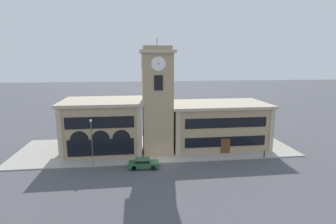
{
  "coord_description": "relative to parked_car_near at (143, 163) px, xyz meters",
  "views": [
    {
      "loc": [
        -3.43,
        -35.39,
        14.64
      ],
      "look_at": [
        1.4,
        2.72,
        7.02
      ],
      "focal_mm": 28.0,
      "sensor_mm": 36.0,
      "label": 1
    }
  ],
  "objects": [
    {
      "name": "street_lamp",
      "position": [
        -6.99,
        1.56,
        3.67
      ],
      "size": [
        0.36,
        0.36,
        6.57
      ],
      "color": "#4C4C51",
      "rests_on": "sidewalk_kerb"
    },
    {
      "name": "town_hall_left_wing",
      "position": [
        -6.12,
        8.39,
        3.49
      ],
      "size": [
        12.84,
        9.61,
        8.36
      ],
      "color": "tan",
      "rests_on": "ground_plane"
    },
    {
      "name": "ground_plane",
      "position": [
        2.53,
        1.25,
        -0.71
      ],
      "size": [
        300.0,
        300.0,
        0.0
      ],
      "primitive_type": "plane",
      "color": "#4C4C51"
    },
    {
      "name": "parked_car_near",
      "position": [
        0.0,
        0.0,
        0.0
      ],
      "size": [
        4.23,
        2.02,
        1.35
      ],
      "rotation": [
        0.0,
        0.0,
        -0.06
      ],
      "color": "#285633",
      "rests_on": "ground_plane"
    },
    {
      "name": "sidewalk_kerb",
      "position": [
        2.53,
        8.07,
        -0.64
      ],
      "size": [
        44.96,
        13.62,
        0.15
      ],
      "color": "#A39E93",
      "rests_on": "ground_plane"
    },
    {
      "name": "bollard",
      "position": [
        18.35,
        1.46,
        -0.04
      ],
      "size": [
        0.18,
        0.18,
        1.06
      ],
      "color": "black",
      "rests_on": "sidewalk_kerb"
    },
    {
      "name": "town_hall_right_wing",
      "position": [
        13.06,
        8.4,
        3.07
      ],
      "size": [
        16.6,
        9.61,
        7.51
      ],
      "color": "tan",
      "rests_on": "ground_plane"
    },
    {
      "name": "clock_tower",
      "position": [
        2.53,
        6.25,
        7.69
      ],
      "size": [
        5.27,
        5.27,
        17.92
      ],
      "color": "tan",
      "rests_on": "ground_plane"
    }
  ]
}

